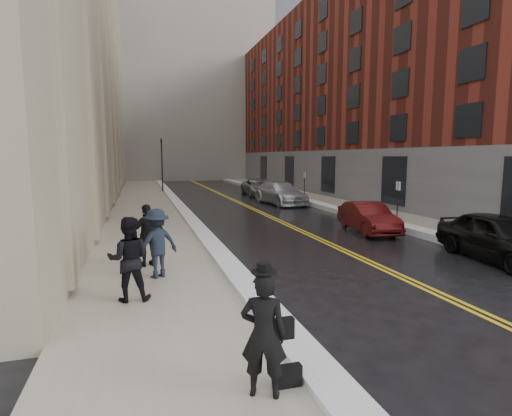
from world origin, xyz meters
TOP-DOWN VIEW (x-y plane):
  - ground at (0.00, 0.00)m, footprint 160.00×160.00m
  - sidewalk_left at (-4.50, 16.00)m, footprint 4.00×64.00m
  - sidewalk_right at (9.00, 16.00)m, footprint 3.00×64.00m
  - lane_stripe_a at (2.38, 16.00)m, footprint 0.12×64.00m
  - lane_stripe_b at (2.62, 16.00)m, footprint 0.12×64.00m
  - snow_ridge_left at (-2.20, 16.00)m, footprint 0.70×60.80m
  - snow_ridge_right at (7.15, 16.00)m, footprint 0.85×60.80m
  - building_right at (17.50, 23.00)m, footprint 14.00×50.00m
  - tower_far_center at (1.00, 56.00)m, footprint 28.00×16.00m
  - tower_far_right at (14.00, 66.00)m, footprint 22.00×18.00m
  - tower_far_left at (-12.00, 72.00)m, footprint 22.00×18.00m
  - traffic_signal at (-2.60, 30.00)m, footprint 0.18×0.15m
  - parking_sign_near at (7.90, 8.00)m, footprint 0.06×0.35m
  - parking_sign_far at (7.90, 20.00)m, footprint 0.06×0.35m
  - car_black at (6.75, 0.85)m, footprint 2.48×4.98m
  - car_maroon at (5.35, 6.63)m, footprint 2.02×4.36m
  - car_silver_near at (5.20, 18.15)m, footprint 2.98×5.89m
  - car_silver_far at (5.63, 25.03)m, footprint 2.72×5.46m
  - pedestrian_main at (-3.19, -4.39)m, footprint 0.77×0.66m
  - pedestrian_a at (-5.07, 0.07)m, footprint 1.01×0.82m
  - pedestrian_b at (-4.37, 1.75)m, footprint 1.43×1.16m
  - pedestrian_c at (-4.57, 3.01)m, footprint 1.21×0.78m

SIDE VIEW (x-z plane):
  - ground at x=0.00m, z-range 0.00..0.00m
  - lane_stripe_a at x=2.38m, z-range 0.00..0.01m
  - lane_stripe_b at x=2.62m, z-range 0.00..0.01m
  - sidewalk_left at x=-4.50m, z-range 0.00..0.15m
  - sidewalk_right at x=9.00m, z-range 0.00..0.15m
  - snow_ridge_left at x=-2.20m, z-range 0.00..0.26m
  - snow_ridge_right at x=7.15m, z-range 0.00..0.30m
  - car_maroon at x=5.35m, z-range 0.00..1.39m
  - car_silver_far at x=5.63m, z-range 0.00..1.49m
  - car_black at x=6.75m, z-range 0.00..1.63m
  - car_silver_near at x=5.20m, z-range 0.00..1.64m
  - pedestrian_main at x=-3.19m, z-range 0.15..1.94m
  - pedestrian_c at x=-4.57m, z-range 0.15..2.06m
  - pedestrian_b at x=-4.37m, z-range 0.15..2.08m
  - pedestrian_a at x=-5.07m, z-range 0.15..2.13m
  - parking_sign_near at x=7.90m, z-range 0.24..2.47m
  - parking_sign_far at x=7.90m, z-range 0.24..2.47m
  - traffic_signal at x=-2.60m, z-range 0.48..5.68m
  - building_right at x=17.50m, z-range 0.00..18.00m
  - tower_far_right at x=14.00m, z-range 0.00..44.00m
  - tower_far_center at x=1.00m, z-range 0.00..52.00m
  - tower_far_left at x=-12.00m, z-range 0.00..60.00m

